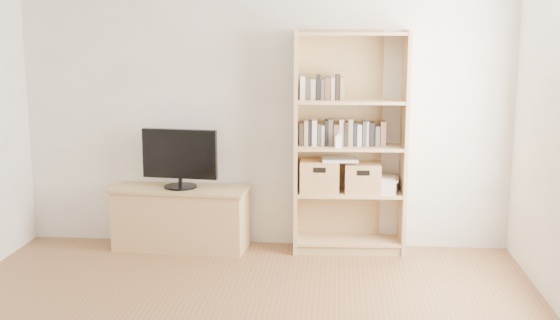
# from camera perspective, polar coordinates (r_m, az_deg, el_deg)

# --- Properties ---
(back_wall) EXTENTS (4.50, 0.02, 2.60)m
(back_wall) POSITION_cam_1_polar(r_m,az_deg,el_deg) (6.46, -1.28, 4.36)
(back_wall) COLOR silver
(back_wall) RESTS_ON floor
(tv_stand) EXTENTS (1.23, 0.55, 0.55)m
(tv_stand) POSITION_cam_1_polar(r_m,az_deg,el_deg) (6.55, -8.02, -4.78)
(tv_stand) COLOR tan
(tv_stand) RESTS_ON floor
(bookshelf) EXTENTS (1.01, 0.40, 2.00)m
(bookshelf) POSITION_cam_1_polar(r_m,az_deg,el_deg) (6.29, 5.70, 1.37)
(bookshelf) COLOR tan
(bookshelf) RESTS_ON floor
(television) EXTENTS (0.70, 0.14, 0.55)m
(television) POSITION_cam_1_polar(r_m,az_deg,el_deg) (6.42, -8.15, 0.15)
(television) COLOR black
(television) RESTS_ON tv_stand
(books_row_mid) EXTENTS (0.79, 0.20, 0.21)m
(books_row_mid) POSITION_cam_1_polar(r_m,az_deg,el_deg) (6.30, 5.70, 2.15)
(books_row_mid) COLOR black
(books_row_mid) RESTS_ON bookshelf
(books_row_upper) EXTENTS (0.39, 0.17, 0.20)m
(books_row_upper) POSITION_cam_1_polar(r_m,az_deg,el_deg) (6.24, 3.73, 5.86)
(books_row_upper) COLOR black
(books_row_upper) RESTS_ON bookshelf
(baby_monitor) EXTENTS (0.06, 0.04, 0.10)m
(baby_monitor) POSITION_cam_1_polar(r_m,az_deg,el_deg) (6.17, 4.73, 1.47)
(baby_monitor) COLOR white
(baby_monitor) RESTS_ON bookshelf
(basket_left) EXTENTS (0.35, 0.29, 0.29)m
(basket_left) POSITION_cam_1_polar(r_m,az_deg,el_deg) (6.33, 3.24, -1.31)
(basket_left) COLOR #AF774F
(basket_left) RESTS_ON bookshelf
(basket_right) EXTENTS (0.32, 0.26, 0.26)m
(basket_right) POSITION_cam_1_polar(r_m,az_deg,el_deg) (6.35, 6.75, -1.44)
(basket_right) COLOR #AF774F
(basket_right) RESTS_ON bookshelf
(laptop) EXTENTS (0.33, 0.24, 0.02)m
(laptop) POSITION_cam_1_polar(r_m,az_deg,el_deg) (6.29, 4.89, 0.04)
(laptop) COLOR white
(laptop) RESTS_ON basket_left
(magazine_stack) EXTENTS (0.21, 0.27, 0.11)m
(magazine_stack) POSITION_cam_1_polar(r_m,az_deg,el_deg) (6.38, 8.72, -2.10)
(magazine_stack) COLOR silver
(magazine_stack) RESTS_ON bookshelf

